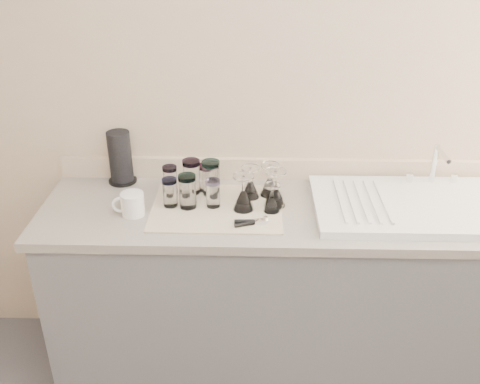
{
  "coord_description": "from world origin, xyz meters",
  "views": [
    {
      "loc": [
        -0.12,
        -0.8,
        2.02
      ],
      "look_at": [
        -0.17,
        1.15,
        1.0
      ],
      "focal_mm": 40.0,
      "sensor_mm": 36.0,
      "label": 1
    }
  ],
  "objects_px": {
    "goblet_back_left": "(250,187)",
    "tumbler_blue": "(188,191)",
    "white_mug": "(132,204)",
    "paper_towel_roll": "(120,158)",
    "tumbler_cyan": "(192,176)",
    "tumbler_purple": "(211,178)",
    "tumbler_extra": "(205,177)",
    "goblet_extra": "(275,194)",
    "sink_unit": "(411,205)",
    "goblet_front_right": "(272,202)",
    "goblet_back_right": "(269,185)",
    "tumbler_lavender": "(213,193)",
    "goblet_front_left": "(243,198)",
    "can_opener": "(251,222)",
    "tumbler_teal": "(170,180)",
    "tumbler_magenta": "(170,192)"
  },
  "relations": [
    {
      "from": "tumbler_purple",
      "to": "tumbler_extra",
      "type": "relative_size",
      "value": 1.28
    },
    {
      "from": "tumbler_lavender",
      "to": "goblet_back_left",
      "type": "bearing_deg",
      "value": 28.97
    },
    {
      "from": "sink_unit",
      "to": "goblet_front_right",
      "type": "relative_size",
      "value": 6.67
    },
    {
      "from": "goblet_back_right",
      "to": "can_opener",
      "type": "distance_m",
      "value": 0.27
    },
    {
      "from": "tumbler_blue",
      "to": "paper_towel_roll",
      "type": "distance_m",
      "value": 0.42
    },
    {
      "from": "tumbler_cyan",
      "to": "tumbler_purple",
      "type": "distance_m",
      "value": 0.09
    },
    {
      "from": "tumbler_teal",
      "to": "goblet_front_right",
      "type": "bearing_deg",
      "value": -18.85
    },
    {
      "from": "tumbler_blue",
      "to": "tumbler_lavender",
      "type": "bearing_deg",
      "value": 5.92
    },
    {
      "from": "tumbler_extra",
      "to": "paper_towel_roll",
      "type": "relative_size",
      "value": 0.5
    },
    {
      "from": "goblet_back_left",
      "to": "can_opener",
      "type": "distance_m",
      "value": 0.24
    },
    {
      "from": "tumbler_blue",
      "to": "sink_unit",
      "type": "bearing_deg",
      "value": 1.17
    },
    {
      "from": "tumbler_cyan",
      "to": "tumbler_extra",
      "type": "bearing_deg",
      "value": 23.7
    },
    {
      "from": "goblet_back_left",
      "to": "goblet_front_left",
      "type": "bearing_deg",
      "value": -104.64
    },
    {
      "from": "goblet_front_left",
      "to": "can_opener",
      "type": "relative_size",
      "value": 1.16
    },
    {
      "from": "paper_towel_roll",
      "to": "goblet_front_left",
      "type": "bearing_deg",
      "value": -24.7
    },
    {
      "from": "goblet_back_left",
      "to": "tumbler_blue",
      "type": "bearing_deg",
      "value": -159.61
    },
    {
      "from": "sink_unit",
      "to": "goblet_front_left",
      "type": "xyz_separation_m",
      "value": [
        -0.71,
        -0.03,
        0.04
      ]
    },
    {
      "from": "tumbler_lavender",
      "to": "goblet_back_left",
      "type": "xyz_separation_m",
      "value": [
        0.16,
        0.09,
        -0.01
      ]
    },
    {
      "from": "tumbler_teal",
      "to": "can_opener",
      "type": "distance_m",
      "value": 0.45
    },
    {
      "from": "sink_unit",
      "to": "goblet_front_right",
      "type": "height_order",
      "value": "sink_unit"
    },
    {
      "from": "tumbler_purple",
      "to": "goblet_front_left",
      "type": "relative_size",
      "value": 1.0
    },
    {
      "from": "tumbler_magenta",
      "to": "goblet_back_right",
      "type": "relative_size",
      "value": 0.85
    },
    {
      "from": "tumbler_cyan",
      "to": "white_mug",
      "type": "bearing_deg",
      "value": -140.33
    },
    {
      "from": "tumbler_blue",
      "to": "goblet_back_right",
      "type": "distance_m",
      "value": 0.37
    },
    {
      "from": "tumbler_extra",
      "to": "goblet_extra",
      "type": "distance_m",
      "value": 0.34
    },
    {
      "from": "can_opener",
      "to": "goblet_front_right",
      "type": "bearing_deg",
      "value": 52.07
    },
    {
      "from": "tumbler_cyan",
      "to": "goblet_front_right",
      "type": "xyz_separation_m",
      "value": [
        0.35,
        -0.16,
        -0.04
      ]
    },
    {
      "from": "tumbler_cyan",
      "to": "white_mug",
      "type": "xyz_separation_m",
      "value": [
        -0.23,
        -0.19,
        -0.04
      ]
    },
    {
      "from": "tumbler_cyan",
      "to": "tumbler_purple",
      "type": "relative_size",
      "value": 0.99
    },
    {
      "from": "tumbler_cyan",
      "to": "white_mug",
      "type": "distance_m",
      "value": 0.3
    },
    {
      "from": "sink_unit",
      "to": "goblet_front_right",
      "type": "bearing_deg",
      "value": -175.77
    },
    {
      "from": "goblet_front_left",
      "to": "goblet_front_right",
      "type": "bearing_deg",
      "value": -5.99
    },
    {
      "from": "tumbler_blue",
      "to": "can_opener",
      "type": "xyz_separation_m",
      "value": [
        0.27,
        -0.14,
        -0.07
      ]
    },
    {
      "from": "tumbler_purple",
      "to": "tumbler_blue",
      "type": "relative_size",
      "value": 1.06
    },
    {
      "from": "tumbler_magenta",
      "to": "tumbler_lavender",
      "type": "distance_m",
      "value": 0.18
    },
    {
      "from": "tumbler_blue",
      "to": "goblet_back_left",
      "type": "height_order",
      "value": "tumbler_blue"
    },
    {
      "from": "goblet_front_left",
      "to": "white_mug",
      "type": "height_order",
      "value": "goblet_front_left"
    },
    {
      "from": "tumbler_blue",
      "to": "white_mug",
      "type": "height_order",
      "value": "tumbler_blue"
    },
    {
      "from": "white_mug",
      "to": "goblet_front_right",
      "type": "bearing_deg",
      "value": 3.07
    },
    {
      "from": "tumbler_cyan",
      "to": "tumbler_magenta",
      "type": "xyz_separation_m",
      "value": [
        -0.08,
        -0.12,
        -0.02
      ]
    },
    {
      "from": "goblet_front_right",
      "to": "white_mug",
      "type": "xyz_separation_m",
      "value": [
        -0.58,
        -0.03,
        -0.0
      ]
    },
    {
      "from": "goblet_front_right",
      "to": "tumbler_extra",
      "type": "bearing_deg",
      "value": 148.08
    },
    {
      "from": "white_mug",
      "to": "goblet_front_left",
      "type": "bearing_deg",
      "value": 5.4
    },
    {
      "from": "white_mug",
      "to": "paper_towel_roll",
      "type": "xyz_separation_m",
      "value": [
        -0.11,
        0.31,
        0.07
      ]
    },
    {
      "from": "paper_towel_roll",
      "to": "tumbler_extra",
      "type": "bearing_deg",
      "value": -12.98
    },
    {
      "from": "tumbler_extra",
      "to": "goblet_front_right",
      "type": "height_order",
      "value": "same"
    },
    {
      "from": "white_mug",
      "to": "tumbler_teal",
      "type": "bearing_deg",
      "value": 53.55
    },
    {
      "from": "tumbler_purple",
      "to": "tumbler_extra",
      "type": "height_order",
      "value": "tumbler_purple"
    },
    {
      "from": "goblet_front_left",
      "to": "tumbler_magenta",
      "type": "bearing_deg",
      "value": 175.72
    },
    {
      "from": "tumbler_blue",
      "to": "can_opener",
      "type": "bearing_deg",
      "value": -26.77
    }
  ]
}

